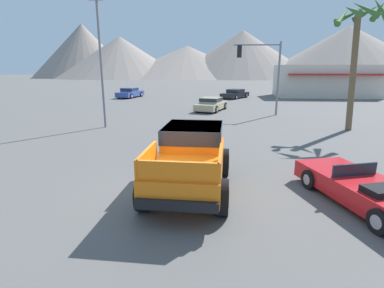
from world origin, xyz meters
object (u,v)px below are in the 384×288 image
parked_car_blue (130,93)px  palm_tree_tall (358,35)px  parked_car_dark (235,94)px  street_lamp_post (100,52)px  parked_car_tan (211,104)px  traffic_light_main (262,65)px  red_convertible_car (366,190)px  orange_pickup_truck (191,154)px

parked_car_blue → palm_tree_tall: 27.61m
parked_car_dark → street_lamp_post: (-9.72, -19.78, 4.07)m
parked_car_dark → palm_tree_tall: bearing=137.4°
parked_car_tan → palm_tree_tall: size_ratio=0.63×
traffic_light_main → palm_tree_tall: (4.55, -5.68, 1.60)m
parked_car_blue → parked_car_dark: bearing=13.0°
red_convertible_car → street_lamp_post: (-11.17, 10.61, 4.22)m
red_convertible_car → palm_tree_tall: (4.06, 10.92, 5.14)m
parked_car_dark → street_lamp_post: 22.41m
parked_car_blue → street_lamp_post: 20.49m
traffic_light_main → orange_pickup_truck: bearing=74.1°
parked_car_tan → palm_tree_tall: (8.44, -7.90, 4.97)m
parked_car_tan → palm_tree_tall: palm_tree_tall is taller
orange_pickup_truck → palm_tree_tall: bearing=50.6°
parked_car_dark → traffic_light_main: (0.96, -13.80, 3.40)m
parked_car_dark → palm_tree_tall: size_ratio=0.65×
parked_car_tan → street_lamp_post: 11.39m
parked_car_tan → parked_car_blue: 15.63m
red_convertible_car → traffic_light_main: 16.98m
street_lamp_post → parked_car_dark: bearing=63.8°
orange_pickup_truck → traffic_light_main: bearing=77.0°
orange_pickup_truck → red_convertible_car: (4.93, -1.04, -0.65)m
parked_car_blue → street_lamp_post: size_ratio=0.61×
parked_car_blue → orange_pickup_truck: bearing=-58.3°
parked_car_blue → palm_tree_tall: size_ratio=0.64×
parked_car_tan → parked_car_dark: bearing=94.1°
parked_car_tan → parked_car_blue: bearing=150.8°
parked_car_blue → street_lamp_post: (3.76, -19.73, 4.02)m
parked_car_dark → parked_car_blue: size_ratio=1.01×
parked_car_tan → parked_car_dark: (2.93, 11.58, -0.02)m
red_convertible_car → street_lamp_post: bearing=120.2°
parked_car_dark → parked_car_blue: (-13.48, -0.05, 0.06)m
parked_car_dark → parked_car_tan: bearing=107.4°
orange_pickup_truck → parked_car_dark: size_ratio=1.09×
orange_pickup_truck → traffic_light_main: traffic_light_main is taller
street_lamp_post → red_convertible_car: bearing=-43.5°
parked_car_blue → parked_car_tan: bearing=-34.7°
orange_pickup_truck → parked_car_dark: bearing=86.2°
street_lamp_post → traffic_light_main: bearing=29.3°
traffic_light_main → street_lamp_post: street_lamp_post is taller
orange_pickup_truck → parked_car_tan: orange_pickup_truck is taller
orange_pickup_truck → parked_car_blue: orange_pickup_truck is taller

